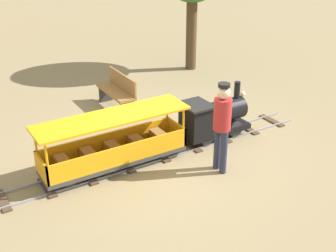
{
  "coord_description": "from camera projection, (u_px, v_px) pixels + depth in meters",
  "views": [
    {
      "loc": [
        6.32,
        -3.92,
        4.11
      ],
      "look_at": [
        0.0,
        -0.03,
        0.55
      ],
      "focal_mm": 47.95,
      "sensor_mm": 36.0,
      "label": 1
    }
  ],
  "objects": [
    {
      "name": "conductor_person",
      "position": [
        222.0,
        121.0,
        7.47
      ],
      "size": [
        0.3,
        0.3,
        1.62
      ],
      "color": "#282D47",
      "rests_on": "ground_plane"
    },
    {
      "name": "ground_plane",
      "position": [
        170.0,
        152.0,
        8.49
      ],
      "size": [
        60.0,
        60.0,
        0.0
      ],
      "primitive_type": "plane",
      "color": "#8C7A56"
    },
    {
      "name": "locomotive",
      "position": [
        213.0,
        117.0,
        8.74
      ],
      "size": [
        0.62,
        1.45,
        1.07
      ],
      "color": "black",
      "rests_on": "ground_plane"
    },
    {
      "name": "track",
      "position": [
        159.0,
        154.0,
        8.37
      ],
      "size": [
        0.66,
        6.4,
        0.04
      ],
      "color": "gray",
      "rests_on": "ground_plane"
    },
    {
      "name": "park_bench",
      "position": [
        118.0,
        92.0,
        10.17
      ],
      "size": [
        1.3,
        0.4,
        0.82
      ],
      "color": "olive",
      "rests_on": "ground_plane"
    },
    {
      "name": "passenger_car",
      "position": [
        114.0,
        147.0,
        7.77
      ],
      "size": [
        0.72,
        2.7,
        0.97
      ],
      "color": "#3F3F3F",
      "rests_on": "ground_plane"
    }
  ]
}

